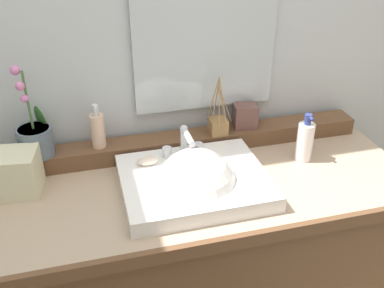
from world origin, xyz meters
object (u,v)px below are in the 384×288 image
at_px(potted_plant, 35,137).
at_px(trinket_box, 245,116).
at_px(sink_basin, 194,186).
at_px(soap_bar, 148,161).
at_px(soap_dispenser, 98,130).
at_px(reed_diffuser, 218,125).
at_px(tissue_box, 18,173).
at_px(lotion_bottle, 305,141).

height_order(potted_plant, trinket_box, potted_plant).
bearing_deg(trinket_box, sink_basin, -127.89).
distance_m(soap_bar, soap_dispenser, 0.21).
distance_m(sink_basin, trinket_box, 0.39).
bearing_deg(sink_basin, soap_dispenser, 136.30).
xyz_separation_m(soap_bar, reed_diffuser, (0.29, 0.13, 0.03)).
bearing_deg(trinket_box, potted_plant, -171.80).
bearing_deg(tissue_box, potted_plant, 63.31).
relative_size(sink_basin, trinket_box, 5.19).
xyz_separation_m(soap_dispenser, lotion_bottle, (0.70, -0.17, -0.05)).
bearing_deg(tissue_box, trinket_box, 8.78).
xyz_separation_m(reed_diffuser, trinket_box, (0.11, 0.02, 0.01)).
bearing_deg(soap_bar, sink_basin, -42.45).
height_order(soap_bar, trinket_box, trinket_box).
relative_size(soap_bar, soap_dispenser, 0.44).
height_order(sink_basin, soap_bar, sink_basin).
relative_size(soap_dispenser, lotion_bottle, 0.89).
bearing_deg(trinket_box, lotion_bottle, -41.41).
height_order(reed_diffuser, trinket_box, reed_diffuser).
bearing_deg(soap_bar, reed_diffuser, 24.40).
bearing_deg(soap_dispenser, tissue_box, -156.41).
relative_size(sink_basin, reed_diffuser, 2.08).
xyz_separation_m(sink_basin, soap_dispenser, (-0.27, 0.26, 0.11)).
distance_m(soap_dispenser, lotion_bottle, 0.73).
bearing_deg(soap_dispenser, lotion_bottle, -13.62).
bearing_deg(tissue_box, soap_bar, -4.11).
xyz_separation_m(potted_plant, tissue_box, (-0.06, -0.11, -0.06)).
bearing_deg(trinket_box, soap_dispenser, -171.60).
xyz_separation_m(sink_basin, lotion_bottle, (0.43, 0.09, 0.06)).
bearing_deg(lotion_bottle, reed_diffuser, 150.22).
bearing_deg(tissue_box, lotion_bottle, -3.31).
bearing_deg(reed_diffuser, potted_plant, 178.80).
distance_m(soap_bar, potted_plant, 0.38).
bearing_deg(reed_diffuser, soap_dispenser, 178.08).
height_order(soap_dispenser, reed_diffuser, reed_diffuser).
distance_m(trinket_box, lotion_bottle, 0.24).
distance_m(reed_diffuser, lotion_bottle, 0.32).
height_order(potted_plant, tissue_box, potted_plant).
bearing_deg(tissue_box, reed_diffuser, 8.22).
bearing_deg(soap_bar, potted_plant, 157.84).
relative_size(potted_plant, reed_diffuser, 1.41).
bearing_deg(lotion_bottle, tissue_box, 176.69).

